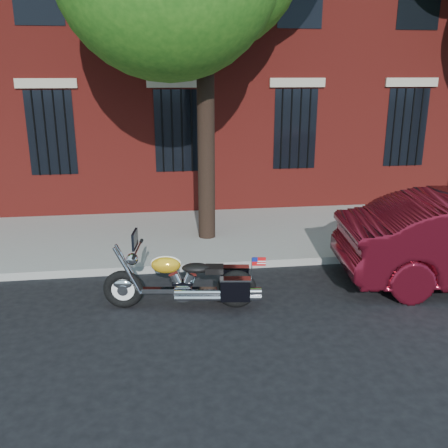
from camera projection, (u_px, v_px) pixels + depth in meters
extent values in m
plane|color=black|center=(195.00, 302.00, 8.15)|extent=(120.00, 120.00, 0.00)
cube|color=gray|center=(189.00, 266.00, 9.43)|extent=(40.00, 0.16, 0.15)
cube|color=gray|center=(183.00, 235.00, 11.21)|extent=(40.00, 3.60, 0.15)
cube|color=black|center=(177.00, 131.00, 12.35)|extent=(1.10, 0.14, 2.00)
cube|color=#B2A893|center=(176.00, 83.00, 11.98)|extent=(1.40, 0.20, 0.22)
cylinder|color=black|center=(177.00, 131.00, 12.27)|extent=(0.04, 0.04, 2.00)
cylinder|color=black|center=(206.00, 128.00, 10.23)|extent=(0.36, 0.36, 5.00)
torus|color=black|center=(123.00, 289.00, 7.85)|extent=(0.64, 0.22, 0.63)
torus|color=black|center=(237.00, 289.00, 7.86)|extent=(0.64, 0.22, 0.63)
cylinder|color=white|center=(123.00, 289.00, 7.85)|extent=(0.47, 0.12, 0.47)
cylinder|color=white|center=(237.00, 289.00, 7.86)|extent=(0.47, 0.12, 0.47)
ellipsoid|color=white|center=(123.00, 284.00, 7.83)|extent=(0.34, 0.16, 0.18)
ellipsoid|color=gold|center=(237.00, 282.00, 7.83)|extent=(0.35, 0.17, 0.18)
cube|color=white|center=(180.00, 290.00, 7.86)|extent=(1.41, 0.28, 0.08)
cylinder|color=white|center=(183.00, 291.00, 7.87)|extent=(0.32, 0.21, 0.30)
cylinder|color=white|center=(213.00, 295.00, 7.71)|extent=(1.18, 0.24, 0.08)
ellipsoid|color=gold|center=(166.00, 265.00, 7.74)|extent=(0.50, 0.33, 0.27)
ellipsoid|color=black|center=(196.00, 268.00, 7.75)|extent=(0.49, 0.33, 0.14)
cube|color=black|center=(234.00, 277.00, 8.06)|extent=(0.47, 0.21, 0.36)
cube|color=black|center=(235.00, 289.00, 7.60)|extent=(0.47, 0.21, 0.36)
cylinder|color=white|center=(138.00, 249.00, 7.66)|extent=(0.13, 0.73, 0.03)
sphere|color=white|center=(132.00, 259.00, 7.71)|extent=(0.21, 0.21, 0.19)
cube|color=black|center=(135.00, 239.00, 7.61)|extent=(0.09, 0.38, 0.26)
cube|color=red|center=(259.00, 262.00, 7.42)|extent=(0.21, 0.04, 0.13)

